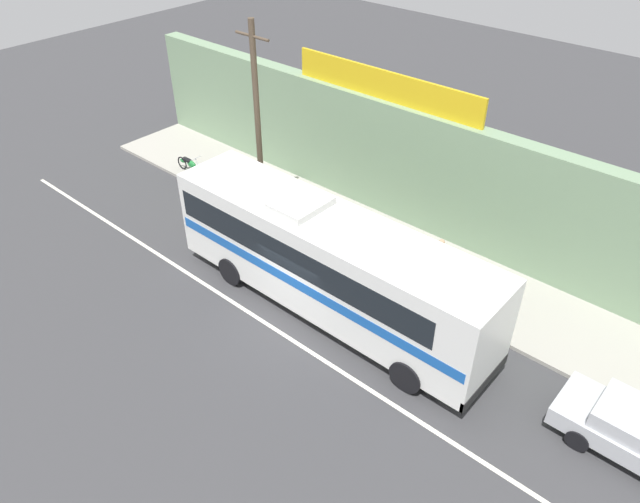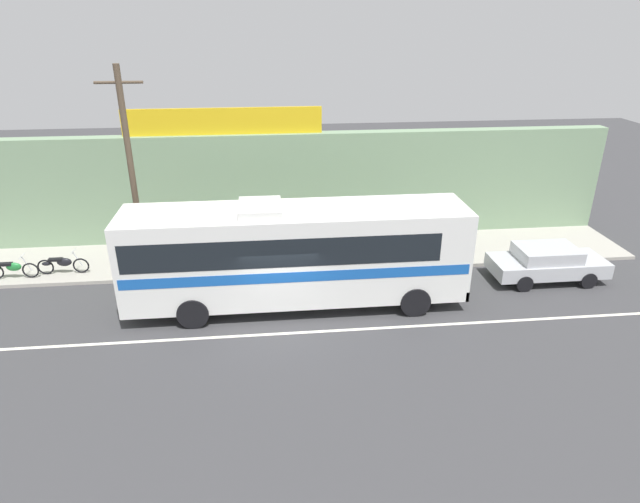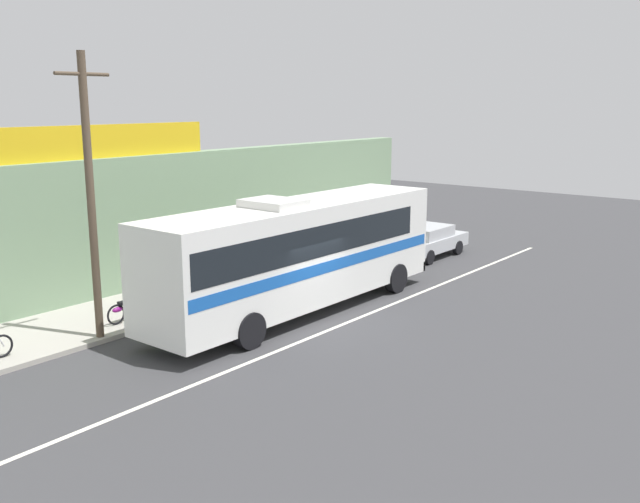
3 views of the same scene
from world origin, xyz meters
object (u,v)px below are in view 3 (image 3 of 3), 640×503
at_px(motorcycle_orange, 132,307).
at_px(pedestrian_by_curb, 260,252).
at_px(parked_car, 427,240).
at_px(intercity_bus, 297,250).
at_px(utility_pole, 91,195).

bearing_deg(motorcycle_orange, pedestrian_by_curb, 4.38).
bearing_deg(parked_car, motorcycle_orange, 171.00).
bearing_deg(intercity_bus, utility_pole, 155.44).
distance_m(intercity_bus, parked_car, 9.88).
height_order(intercity_bus, parked_car, intercity_bus).
height_order(utility_pole, motorcycle_orange, utility_pole).
xyz_separation_m(motorcycle_orange, pedestrian_by_curb, (6.18, 0.47, 0.58)).
xyz_separation_m(intercity_bus, motorcycle_orange, (-4.10, 3.11, -1.50)).
relative_size(parked_car, pedestrian_by_curb, 2.52).
relative_size(parked_car, utility_pole, 0.55).
height_order(parked_car, utility_pole, utility_pole).
distance_m(utility_pole, pedestrian_by_curb, 8.32).
bearing_deg(intercity_bus, parked_car, 5.35).
bearing_deg(motorcycle_orange, parked_car, -9.00).
distance_m(intercity_bus, pedestrian_by_curb, 4.24).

